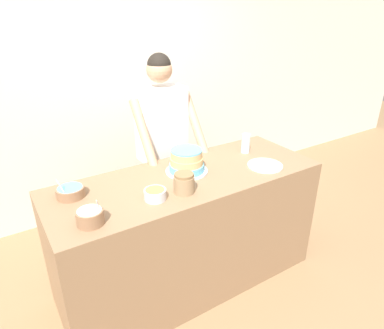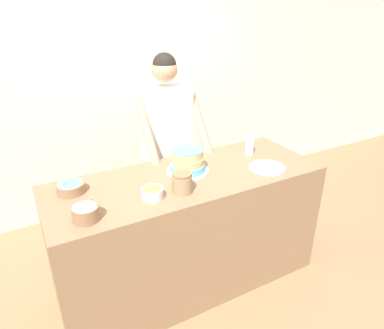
{
  "view_description": "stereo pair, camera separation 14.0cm",
  "coord_description": "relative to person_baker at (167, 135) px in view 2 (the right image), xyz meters",
  "views": [
    {
      "loc": [
        -1.14,
        -1.49,
        2.05
      ],
      "look_at": [
        0.01,
        0.33,
        1.05
      ],
      "focal_mm": 32.0,
      "sensor_mm": 36.0,
      "label": 1
    },
    {
      "loc": [
        -1.02,
        -1.56,
        2.05
      ],
      "look_at": [
        0.01,
        0.33,
        1.05
      ],
      "focal_mm": 32.0,
      "sensor_mm": 36.0,
      "label": 2
    }
  ],
  "objects": [
    {
      "name": "cake",
      "position": [
        -0.09,
        -0.55,
        -0.02
      ],
      "size": [
        0.31,
        0.31,
        0.17
      ],
      "color": "silver",
      "rests_on": "counter"
    },
    {
      "name": "ceramic_plate",
      "position": [
        0.46,
        -0.79,
        -0.09
      ],
      "size": [
        0.27,
        0.27,
        0.01
      ],
      "color": "silver",
      "rests_on": "counter"
    },
    {
      "name": "ground_plane",
      "position": [
        -0.13,
        -0.99,
        -1.04
      ],
      "size": [
        14.0,
        14.0,
        0.0
      ],
      "primitive_type": "plane",
      "color": "#93704C"
    },
    {
      "name": "frosting_bowl_blue",
      "position": [
        -0.91,
        -0.46,
        -0.06
      ],
      "size": [
        0.18,
        0.18,
        0.15
      ],
      "color": "#936B4C",
      "rests_on": "counter"
    },
    {
      "name": "frosting_bowl_olive",
      "position": [
        -0.47,
        -0.78,
        -0.06
      ],
      "size": [
        0.14,
        0.14,
        0.07
      ],
      "color": "silver",
      "rests_on": "counter"
    },
    {
      "name": "wall_back",
      "position": [
        -0.13,
        0.84,
        0.26
      ],
      "size": [
        10.0,
        0.05,
        2.6
      ],
      "color": "silver",
      "rests_on": "ground_plane"
    },
    {
      "name": "drinking_glass",
      "position": [
        0.51,
        -0.5,
        -0.02
      ],
      "size": [
        0.07,
        0.07,
        0.16
      ],
      "color": "silver",
      "rests_on": "counter"
    },
    {
      "name": "person_baker",
      "position": [
        0.0,
        0.0,
        0.0
      ],
      "size": [
        0.55,
        0.48,
        1.72
      ],
      "color": "#2D2D38",
      "rests_on": "ground_plane"
    },
    {
      "name": "frosting_bowl_white",
      "position": [
        -0.89,
        -0.83,
        -0.05
      ],
      "size": [
        0.15,
        0.15,
        0.17
      ],
      "color": "#936B4C",
      "rests_on": "counter"
    },
    {
      "name": "stoneware_jar",
      "position": [
        -0.26,
        -0.8,
        -0.03
      ],
      "size": [
        0.14,
        0.14,
        0.13
      ],
      "color": "#9E7F5B",
      "rests_on": "counter"
    },
    {
      "name": "counter",
      "position": [
        -0.13,
        -0.62,
        -0.57
      ],
      "size": [
        1.99,
        0.74,
        0.94
      ],
      "color": "#8C6B4C",
      "rests_on": "ground_plane"
    }
  ]
}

